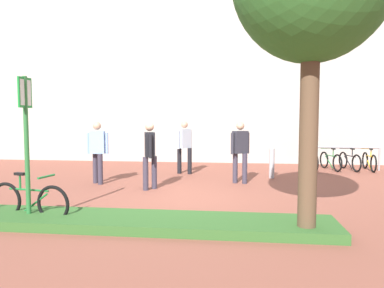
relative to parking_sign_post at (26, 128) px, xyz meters
The scene contains 11 objects.
ground_plane 3.70m from the parking_sign_post, 43.68° to the left, with size 60.00×60.00×0.00m, color brown.
building_facade 10.29m from the parking_sign_post, 75.78° to the left, with size 28.00×1.20×10.00m, color #B2ADA3.
planter_strip 2.37m from the parking_sign_post, ahead, with size 7.00×1.10×0.16m, color #336028.
parking_sign_post is the anchor object (origin of this frame).
bike_at_sign 1.32m from the parking_sign_post, 117.70° to the left, with size 1.66×0.45×0.86m.
bike_rack_cluster 10.35m from the parking_sign_post, 45.00° to the left, with size 2.66×1.56×0.83m.
bollard_steel 7.15m from the parking_sign_post, 48.12° to the left, with size 0.16×0.16×0.90m, color #ADADB2.
person_shirt_blue 6.15m from the parking_sign_post, 71.42° to the left, with size 0.49×0.48×1.72m.
person_casual_tan 3.80m from the parking_sign_post, 93.11° to the left, with size 0.60×0.31×1.72m.
person_suited_dark 5.71m from the parking_sign_post, 48.84° to the left, with size 0.52×0.42×1.72m.
person_suited_navy 3.49m from the parking_sign_post, 65.25° to the left, with size 0.35×0.59×1.72m.
Camera 1 is at (1.20, -8.12, 1.84)m, focal length 33.70 mm.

